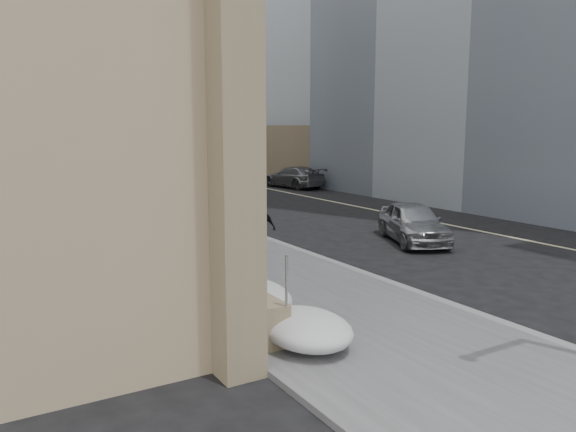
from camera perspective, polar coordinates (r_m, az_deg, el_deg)
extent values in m
plane|color=black|center=(12.58, 2.32, -9.25)|extent=(140.00, 140.00, 0.00)
cube|color=#4D4D4F|center=(21.40, -12.40, -1.59)|extent=(5.00, 80.00, 0.12)
cube|color=slate|center=(22.33, -6.01, -0.98)|extent=(0.24, 80.00, 0.12)
cube|color=#BFB78C|center=(26.56, 9.63, 0.44)|extent=(0.15, 70.00, 0.01)
cube|color=#7F7052|center=(30.51, -22.40, 1.84)|extent=(1.10, 44.00, 0.90)
cylinder|color=silver|center=(30.49, -21.67, 3.58)|extent=(0.06, 42.00, 0.06)
cube|color=black|center=(23.32, -21.48, 8.60)|extent=(0.20, 2.20, 4.50)
cube|color=#7F7052|center=(29.81, 17.13, 4.96)|extent=(2.00, 80.00, 4.00)
cube|color=slate|center=(71.50, -22.86, 16.53)|extent=(30.00, 12.00, 28.00)
cylinder|color=#2D2D30|center=(25.78, -9.35, 9.10)|extent=(0.18, 0.18, 8.00)
cube|color=#2D2D30|center=(25.80, -11.32, 17.75)|extent=(1.60, 0.15, 0.12)
cylinder|color=#2D2D30|center=(25.56, -12.86, 17.44)|extent=(0.24, 0.24, 0.30)
cylinder|color=#2D2D30|center=(45.00, -18.79, 8.72)|extent=(0.18, 0.18, 8.00)
cube|color=#2D2D30|center=(45.01, -20.07, 13.63)|extent=(1.60, 0.15, 0.12)
cylinder|color=#2D2D30|center=(44.87, -20.96, 13.40)|extent=(0.24, 0.24, 0.30)
cylinder|color=#2D2D30|center=(33.40, -14.19, 7.22)|extent=(0.20, 0.20, 6.00)
cylinder|color=#2D2D30|center=(32.92, -17.79, 11.92)|extent=(4.00, 0.16, 0.16)
imported|color=black|center=(32.59, -20.36, 10.94)|extent=(0.18, 0.22, 1.10)
ellipsoid|color=silver|center=(11.75, -3.67, -8.25)|extent=(1.50, 2.10, 0.68)
ellipsoid|color=silver|center=(15.31, -10.33, -4.17)|extent=(1.60, 2.20, 0.72)
ellipsoid|color=silver|center=(19.02, -14.82, -1.85)|extent=(1.40, 2.00, 0.64)
ellipsoid|color=silver|center=(22.87, -17.23, 0.01)|extent=(1.70, 2.30, 0.76)
ellipsoid|color=silver|center=(26.73, -19.45, 1.06)|extent=(1.50, 2.10, 0.66)
imported|color=#4C3316|center=(15.98, -9.78, -1.54)|extent=(1.69, 2.39, 1.84)
imported|color=black|center=(15.99, -10.05, 1.39)|extent=(0.73, 0.61, 1.72)
imported|color=#492814|center=(16.73, -6.31, -0.80)|extent=(2.16, 2.26, 1.95)
imported|color=black|center=(16.75, -6.57, 1.98)|extent=(1.03, 0.94, 1.72)
imported|color=black|center=(16.05, -3.14, -1.36)|extent=(1.14, 0.62, 1.85)
imported|color=#9A9DA2|center=(19.74, 12.58, -0.62)|extent=(3.16, 4.38, 1.38)
imported|color=#595B60|center=(36.33, 0.57, 3.98)|extent=(2.58, 4.99, 1.38)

